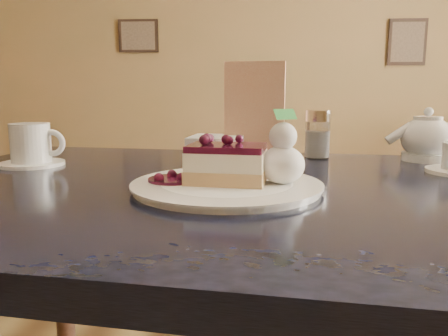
# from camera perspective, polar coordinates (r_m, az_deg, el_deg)

# --- Properties ---
(main_table) EXTENTS (1.43, 1.05, 0.83)m
(main_table) POSITION_cam_1_polar(r_m,az_deg,el_deg) (0.83, 1.05, -7.85)
(main_table) COLOR black
(main_table) RESTS_ON ground
(dessert_plate) EXTENTS (0.32, 0.32, 0.01)m
(dessert_plate) POSITION_cam_1_polar(r_m,az_deg,el_deg) (0.76, 0.35, -2.38)
(dessert_plate) COLOR white
(dessert_plate) RESTS_ON main_table
(cheesecake_slice) EXTENTS (0.14, 0.11, 0.07)m
(cheesecake_slice) POSITION_cam_1_polar(r_m,az_deg,el_deg) (0.75, 0.35, 0.52)
(cheesecake_slice) COLOR #D5B976
(cheesecake_slice) RESTS_ON dessert_plate
(whipped_cream) EXTENTS (0.08, 0.08, 0.07)m
(whipped_cream) POSITION_cam_1_polar(r_m,az_deg,el_deg) (0.75, 7.62, 0.44)
(whipped_cream) COLOR white
(whipped_cream) RESTS_ON dessert_plate
(berry_sauce) EXTENTS (0.09, 0.09, 0.01)m
(berry_sauce) POSITION_cam_1_polar(r_m,az_deg,el_deg) (0.77, -6.63, -1.52)
(berry_sauce) COLOR #43122A
(berry_sauce) RESTS_ON dessert_plate
(coffee_set) EXTENTS (0.15, 0.14, 0.10)m
(coffee_set) POSITION_cam_1_polar(r_m,az_deg,el_deg) (1.10, -23.78, 2.57)
(coffee_set) COLOR white
(coffee_set) RESTS_ON main_table
(tea_set) EXTENTS (0.19, 0.30, 0.12)m
(tea_set) POSITION_cam_1_polar(r_m,az_deg,el_deg) (1.15, 25.53, 2.97)
(tea_set) COLOR white
(tea_set) RESTS_ON main_table
(menu_card) EXTENTS (0.16, 0.05, 0.24)m
(menu_card) POSITION_cam_1_polar(r_m,az_deg,el_deg) (1.15, 4.00, 7.62)
(menu_card) COLOR #FBE5AE
(menu_card) RESTS_ON main_table
(sugar_shaker) EXTENTS (0.07, 0.07, 0.12)m
(sugar_shaker) POSITION_cam_1_polar(r_m,az_deg,el_deg) (1.14, 12.12, 4.39)
(sugar_shaker) COLOR white
(sugar_shaker) RESTS_ON main_table
(napkin_stack) EXTENTS (0.15, 0.15, 0.06)m
(napkin_stack) POSITION_cam_1_polar(r_m,az_deg,el_deg) (1.13, -0.95, 2.78)
(napkin_stack) COLOR white
(napkin_stack) RESTS_ON main_table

